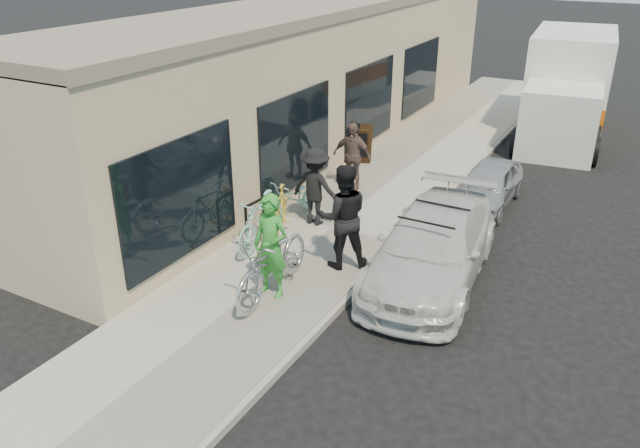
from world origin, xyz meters
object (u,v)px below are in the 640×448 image
at_px(cruiser_bike_c, 280,209).
at_px(bystander_b, 352,156).
at_px(man_standing, 343,216).
at_px(cruiser_bike_b, 294,198).
at_px(bystander_a, 316,187).
at_px(bike_rack, 255,217).
at_px(moving_truck, 566,90).
at_px(sedan_white, 433,247).
at_px(tandem_bike, 273,262).
at_px(sedan_silver, 488,185).
at_px(sandwich_board, 360,144).
at_px(woman_rider, 271,246).
at_px(cruiser_bike_a, 261,221).

distance_m(cruiser_bike_c, bystander_b, 2.88).
relative_size(man_standing, bystander_b, 1.20).
bearing_deg(cruiser_bike_b, bystander_a, 5.57).
height_order(cruiser_bike_b, bystander_b, bystander_b).
xyz_separation_m(bike_rack, man_standing, (2.04, -0.08, 0.48)).
distance_m(moving_truck, cruiser_bike_b, 10.96).
xyz_separation_m(sedan_white, moving_truck, (0.42, 11.12, 0.72)).
height_order(moving_truck, cruiser_bike_c, moving_truck).
bearing_deg(tandem_bike, cruiser_bike_b, 111.61).
bearing_deg(tandem_bike, bystander_b, 98.00).
height_order(bike_rack, sedan_silver, bike_rack).
height_order(bike_rack, bystander_b, bystander_b).
relative_size(moving_truck, bystander_a, 3.85).
distance_m(sandwich_board, bystander_b, 2.03).
xyz_separation_m(moving_truck, woman_rider, (-2.59, -13.22, -0.31)).
bearing_deg(sandwich_board, bystander_a, -93.04).
distance_m(sedan_white, man_standing, 1.75).
bearing_deg(bike_rack, bystander_a, 63.66).
relative_size(sedan_white, woman_rider, 2.55).
bearing_deg(bystander_a, sedan_white, 165.79).
bearing_deg(moving_truck, bystander_b, -119.85).
distance_m(sedan_silver, tandem_bike, 6.40).
relative_size(bike_rack, bystander_b, 0.52).
relative_size(bike_rack, man_standing, 0.43).
bearing_deg(bystander_b, cruiser_bike_b, -103.56).
height_order(woman_rider, bystander_a, woman_rider).
bearing_deg(sedan_white, woman_rider, -141.71).
height_order(cruiser_bike_c, bystander_a, bystander_a).
bearing_deg(cruiser_bike_c, bike_rack, -126.32).
xyz_separation_m(bike_rack, woman_rider, (1.44, -1.59, 0.40)).
distance_m(tandem_bike, man_standing, 1.64).
bearing_deg(bystander_a, woman_rider, 106.38).
xyz_separation_m(bike_rack, sedan_white, (3.61, 0.51, -0.01)).
height_order(sandwich_board, sedan_silver, sandwich_board).
bearing_deg(cruiser_bike_c, bystander_a, 29.94).
distance_m(sedan_white, cruiser_bike_a, 3.42).
height_order(cruiser_bike_a, bystander_a, bystander_a).
relative_size(sandwich_board, cruiser_bike_c, 0.65).
xyz_separation_m(sedan_silver, man_standing, (-1.54, -4.55, 0.65)).
relative_size(moving_truck, cruiser_bike_b, 4.04).
xyz_separation_m(sandwich_board, sedan_white, (3.85, -4.90, 0.00)).
relative_size(sandwich_board, cruiser_bike_b, 0.62).
bearing_deg(sedan_white, tandem_bike, -142.01).
height_order(sedan_silver, bystander_a, bystander_a).
xyz_separation_m(bike_rack, cruiser_bike_b, (0.07, 1.44, -0.10)).
xyz_separation_m(tandem_bike, woman_rider, (-0.01, -0.03, 0.32)).
distance_m(bike_rack, sedan_silver, 5.73).
height_order(sandwich_board, bystander_a, bystander_a).
relative_size(bike_rack, sedan_silver, 0.29).
height_order(sedan_white, woman_rider, woman_rider).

